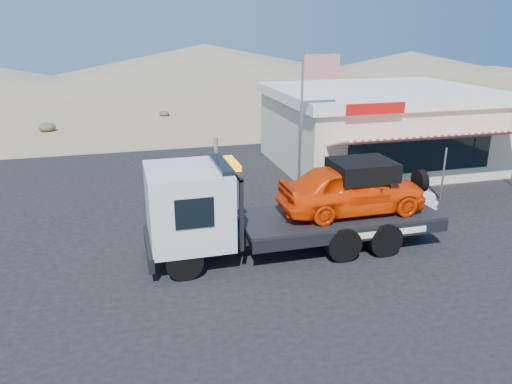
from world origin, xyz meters
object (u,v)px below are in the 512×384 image
at_px(white_sedan, 368,192).
at_px(jerky_store, 378,127).
at_px(tow_truck, 288,202).
at_px(flagpole, 307,111).

height_order(white_sedan, jerky_store, jerky_store).
relative_size(tow_truck, jerky_store, 0.89).
xyz_separation_m(white_sedan, flagpole, (-1.96, 1.69, 2.94)).
xyz_separation_m(jerky_store, flagpole, (-5.57, -4.47, 1.77)).
xyz_separation_m(tow_truck, jerky_store, (7.68, 8.59, 0.32)).
bearing_deg(tow_truck, flagpole, 62.77).
distance_m(tow_truck, flagpole, 5.08).
bearing_deg(white_sedan, flagpole, 56.62).
bearing_deg(jerky_store, tow_truck, -131.81).
relative_size(white_sedan, jerky_store, 0.47).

